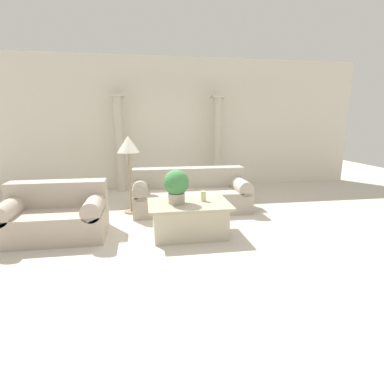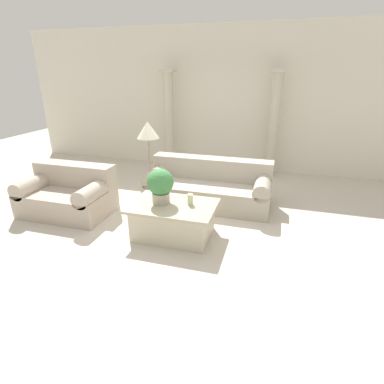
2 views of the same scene
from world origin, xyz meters
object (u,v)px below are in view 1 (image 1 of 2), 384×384
(sofa_long, at_px, (190,194))
(coffee_table, at_px, (189,218))
(potted_plant, at_px, (176,185))
(loveseat, at_px, (56,214))
(floor_lamp, at_px, (128,148))

(sofa_long, distance_m, coffee_table, 1.29)
(sofa_long, relative_size, potted_plant, 4.33)
(sofa_long, bearing_deg, coffee_table, -99.94)
(sofa_long, bearing_deg, loveseat, -155.24)
(loveseat, relative_size, coffee_table, 1.18)
(coffee_table, distance_m, potted_plant, 0.55)
(loveseat, relative_size, potted_plant, 2.86)
(loveseat, bearing_deg, coffee_table, -7.71)
(coffee_table, bearing_deg, loveseat, 172.29)
(floor_lamp, bearing_deg, potted_plant, -60.08)
(potted_plant, relative_size, floor_lamp, 0.35)
(loveseat, distance_m, potted_plant, 1.84)
(coffee_table, distance_m, floor_lamp, 1.82)
(sofa_long, height_order, floor_lamp, floor_lamp)
(coffee_table, height_order, potted_plant, potted_plant)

